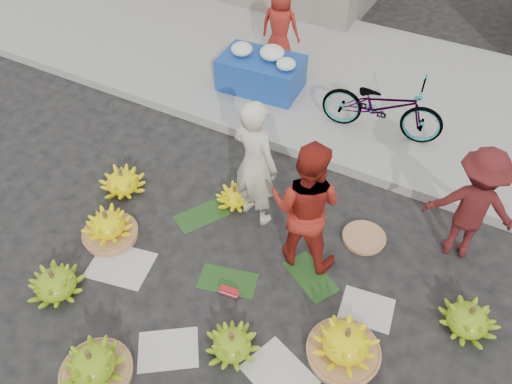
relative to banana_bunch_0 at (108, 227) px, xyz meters
The scene contains 22 objects.
ground 1.71m from the banana_bunch_0, 10.77° to the left, with size 80.00×80.00×0.00m, color black.
curb 3.03m from the banana_bunch_0, 56.39° to the left, with size 40.00×0.25×0.15m, color #999791.
sidewalk 4.91m from the banana_bunch_0, 70.08° to the left, with size 40.00×4.00×0.12m, color #999791.
newspaper_scatter 1.75m from the banana_bunch_0, 16.05° to the right, with size 3.20×1.80×0.00m, color silver, non-canonical shape.
banana_leaves 1.67m from the banana_bunch_0, 18.23° to the left, with size 2.00×1.00×0.00m, color #1A4216, non-canonical shape.
banana_bunch_0 is the anchor object (origin of this frame).
banana_bunch_1 0.89m from the banana_bunch_0, 89.40° to the right, with size 0.77×0.77×0.38m.
banana_bunch_2 1.76m from the banana_bunch_0, 54.11° to the right, with size 0.77×0.77×0.46m.
banana_bunch_3 2.13m from the banana_bunch_0, 15.90° to the right, with size 0.62×0.62×0.34m.
banana_bunch_4 3.04m from the banana_bunch_0, ahead, with size 0.71×0.71×0.48m.
banana_bunch_5 4.11m from the banana_bunch_0, 11.21° to the left, with size 0.73×0.73×0.37m.
banana_bunch_6 0.82m from the banana_bunch_0, 118.09° to the left, with size 0.62×0.62×0.37m.
banana_bunch_7 1.60m from the banana_bunch_0, 49.69° to the left, with size 0.59×0.59×0.29m.
basket_spare 3.07m from the banana_bunch_0, 27.66° to the left, with size 0.50×0.50×0.06m, color #AB7247.
incense_stack 1.69m from the banana_bunch_0, ahead, with size 0.21×0.07×0.09m, color red.
vendor_cream 1.91m from the banana_bunch_0, 40.65° to the left, with size 0.62×0.41×1.71m, color #EBE4C5.
vendor_red 2.39m from the banana_bunch_0, 21.74° to the left, with size 0.81×0.63×1.66m, color red.
man_striped 4.16m from the banana_bunch_0, 26.01° to the left, with size 0.96×0.55×1.49m, color maroon.
flower_table 3.60m from the banana_bunch_0, 87.54° to the left, with size 1.33×0.89×0.74m.
grey_bucket 3.52m from the banana_bunch_0, 98.57° to the left, with size 0.31×0.31×0.35m, color slate.
flower_vendor 4.44m from the banana_bunch_0, 89.07° to the left, with size 0.67×0.43×1.36m, color red.
bicycle 4.05m from the banana_bunch_0, 56.95° to the left, with size 1.74×0.60×0.91m, color gray.
Camera 1 is at (1.74, -2.92, 4.66)m, focal length 35.00 mm.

